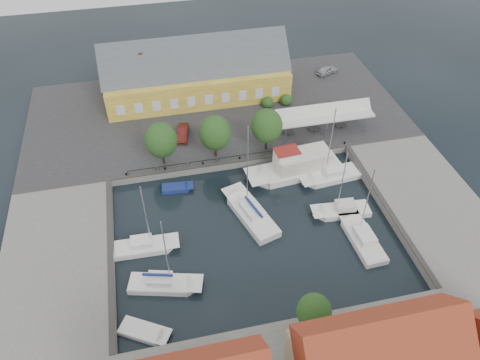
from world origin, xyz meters
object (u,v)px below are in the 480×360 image
(car_red, at_px, (183,133))
(east_boat_c, at_px, (362,239))
(car_silver, at_px, (327,70))
(trawler, at_px, (298,167))
(tent_canopy, at_px, (323,115))
(warehouse, at_px, (192,75))
(east_boat_a, at_px, (331,176))
(east_boat_b, at_px, (342,211))
(west_boat_c, at_px, (145,247))
(west_boat_d, at_px, (164,285))
(center_sailboat, at_px, (251,214))
(launch_sw, at_px, (144,332))
(launch_nw, at_px, (177,189))

(car_red, height_order, east_boat_c, east_boat_c)
(car_silver, xyz_separation_m, trawler, (-12.43, -22.38, -0.65))
(tent_canopy, bearing_deg, warehouse, 140.14)
(east_boat_a, height_order, east_boat_b, east_boat_a)
(car_red, relative_size, west_boat_c, 0.42)
(tent_canopy, relative_size, west_boat_d, 1.33)
(east_boat_a, relative_size, west_boat_d, 1.11)
(warehouse, xyz_separation_m, east_boat_b, (13.72, -29.27, -4.17))
(west_boat_c, bearing_deg, west_boat_d, -74.43)
(warehouse, relative_size, east_boat_b, 2.86)
(tent_canopy, distance_m, west_boat_c, 31.12)
(tent_canopy, relative_size, east_boat_c, 1.31)
(center_sailboat, bearing_deg, east_boat_b, -9.66)
(warehouse, bearing_deg, trawler, -63.02)
(center_sailboat, height_order, launch_sw, center_sailboat)
(west_boat_c, xyz_separation_m, west_boat_d, (1.54, -5.51, 0.01))
(tent_canopy, relative_size, launch_nw, 3.34)
(car_silver, xyz_separation_m, east_boat_c, (-8.83, -35.25, -1.40))
(tent_canopy, bearing_deg, west_boat_c, -149.23)
(east_boat_c, xyz_separation_m, launch_sw, (-25.15, -6.24, -0.17))
(trawler, height_order, east_boat_a, east_boat_a)
(center_sailboat, distance_m, east_boat_b, 11.07)
(west_boat_c, height_order, launch_nw, west_boat_c)
(east_boat_a, relative_size, launch_nw, 2.78)
(car_red, relative_size, east_boat_c, 0.39)
(car_silver, height_order, east_boat_c, east_boat_c)
(east_boat_b, bearing_deg, east_boat_a, 81.44)
(car_silver, bearing_deg, west_boat_d, 115.49)
(car_red, distance_m, east_boat_c, 28.76)
(trawler, xyz_separation_m, east_boat_b, (3.02, -8.25, -0.76))
(car_silver, bearing_deg, center_sailboat, 121.09)
(car_silver, distance_m, center_sailboat, 35.25)
(car_silver, bearing_deg, launch_sw, 116.99)
(car_red, height_order, launch_nw, car_red)
(tent_canopy, height_order, west_boat_c, west_boat_c)
(car_red, height_order, center_sailboat, center_sailboat)
(car_red, distance_m, trawler, 17.07)
(launch_nw, bearing_deg, east_boat_a, -6.50)
(warehouse, bearing_deg, tent_canopy, -39.86)
(warehouse, xyz_separation_m, trawler, (10.70, -21.02, -3.41))
(car_silver, xyz_separation_m, launch_sw, (-33.98, -41.49, -1.57))
(car_red, bearing_deg, east_boat_b, -35.09)
(east_boat_b, bearing_deg, center_sailboat, 170.34)
(trawler, distance_m, east_boat_b, 8.82)
(center_sailboat, distance_m, west_boat_d, 13.69)
(car_red, bearing_deg, west_boat_c, -98.09)
(west_boat_c, distance_m, launch_nw, 10.15)
(tent_canopy, xyz_separation_m, east_boat_b, (-2.87, -15.42, -3.42))
(car_silver, bearing_deg, east_boat_a, 137.13)
(warehouse, relative_size, launch_sw, 5.39)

